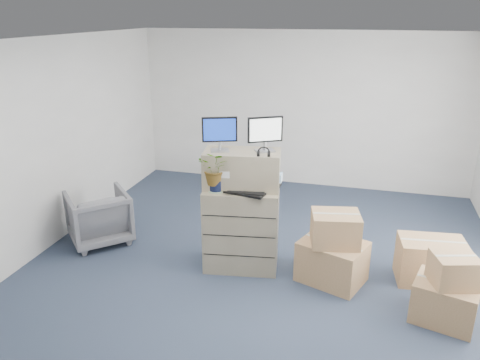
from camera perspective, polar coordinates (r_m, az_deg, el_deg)
name	(u,v)px	position (r m, az deg, el deg)	size (l,w,h in m)	color
ground	(258,278)	(5.90, 2.27, -11.82)	(7.00, 7.00, 0.00)	#222C3E
wall_back	(303,110)	(8.65, 7.72, 8.42)	(6.00, 0.02, 2.80)	silver
filing_cabinet_lower	(241,228)	(5.91, 0.18, -5.85)	(0.91, 0.56, 1.07)	gray
filing_cabinet_upper	(242,169)	(5.67, 0.25, 1.33)	(0.91, 0.46, 0.46)	gray
monitor_left	(220,132)	(5.55, -2.50, 5.85)	(0.40, 0.23, 0.41)	#99999E
monitor_right	(265,132)	(5.54, 3.09, 5.85)	(0.38, 0.25, 0.42)	#99999E
headphones	(264,153)	(5.40, 2.91, 3.35)	(0.15, 0.15, 0.02)	black
keyboard	(245,193)	(5.53, 0.62, -1.54)	(0.49, 0.20, 0.03)	black
mouse	(270,190)	(5.60, 3.69, -1.27)	(0.09, 0.05, 0.03)	silver
water_bottle	(246,178)	(5.71, 0.79, 0.30)	(0.07, 0.07, 0.24)	gray
phone_dock	(239,183)	(5.72, -0.15, -0.40)	(0.07, 0.06, 0.14)	silver
external_drive	(273,183)	(5.80, 4.03, -0.38)	(0.20, 0.15, 0.06)	black
tissue_box	(271,177)	(5.76, 3.80, 0.36)	(0.27, 0.14, 0.10)	#3E88D4
potted_plant	(216,173)	(5.54, -2.96, 0.90)	(0.46, 0.49, 0.41)	#8AA585
office_chair	(99,215)	(6.88, -16.86, -4.07)	(0.79, 0.74, 0.81)	slate
cardboard_boxes	(390,265)	(5.76, 17.87, -9.82)	(2.03, 1.38, 0.89)	#9F784D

